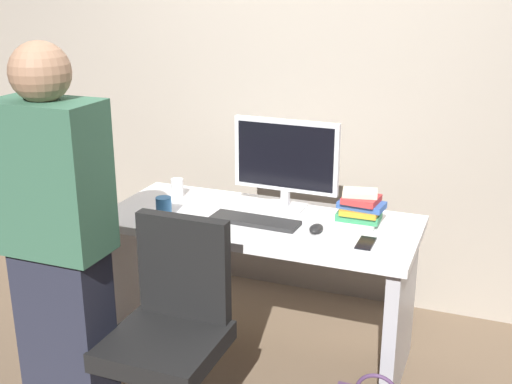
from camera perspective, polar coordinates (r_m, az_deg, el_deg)
The scene contains 12 objects.
ground_plane at distance 3.46m, azimuth 0.31°, elevation -13.83°, with size 9.00×9.00×0.00m, color brown.
wall_back at distance 3.72m, azimuth 4.99°, elevation 13.00°, with size 6.40×0.10×3.00m, color #9E9384.
desk at distance 3.21m, azimuth 0.33°, elevation -6.04°, with size 1.52×0.67×0.74m.
office_chair at distance 2.71m, azimuth -7.50°, elevation -13.29°, with size 0.52×0.52×0.94m.
person_at_desk at distance 2.60m, azimuth -17.01°, elevation -5.14°, with size 0.40×0.24×1.64m.
monitor at distance 3.19m, azimuth 2.64°, elevation 2.90°, with size 0.54×0.15×0.46m.
keyboard at distance 3.07m, azimuth -0.06°, elevation -2.56°, with size 0.43×0.13×0.02m, color #262626.
mouse at distance 2.97m, azimuth 5.34°, elevation -3.23°, with size 0.06×0.10×0.03m, color black.
cup_near_keyboard at distance 3.19m, azimuth -8.15°, elevation -1.27°, with size 0.08×0.08×0.09m, color #3372B2.
cup_by_monitor at distance 3.45m, azimuth -6.96°, elevation 0.36°, with size 0.07×0.07×0.10m, color silver.
book_stack at distance 3.07m, azimuth 9.17°, elevation -1.43°, with size 0.22×0.17×0.17m.
cell_phone at distance 2.87m, azimuth 9.67°, elevation -4.47°, with size 0.07×0.14×0.01m, color black.
Camera 1 is at (1.05, -2.74, 1.84)m, focal length 45.31 mm.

